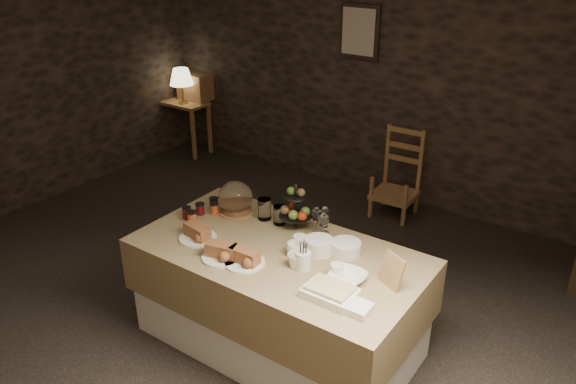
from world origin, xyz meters
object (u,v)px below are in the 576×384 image
Objects in this scene: chair at (398,177)px; fruit_stand at (296,210)px; console_table at (184,111)px; table_lamp at (181,77)px; wine_rack at (195,86)px; buffet_table at (278,291)px.

chair is 2.06× the size of fruit_stand.
fruit_stand is at bearing -89.07° from chair.
console_table is 1.99× the size of fruit_stand.
table_lamp is (0.05, -0.05, 0.47)m from console_table.
table_lamp reaches higher than wine_rack.
table_lamp is at bearing 178.24° from chair.
buffet_table is 4.03m from console_table.
fruit_stand is at bearing -35.80° from wine_rack.
wine_rack is at bearing 74.48° from console_table.
chair is at bearing 93.02° from fruit_stand.
fruit_stand is (-0.08, 0.33, 0.46)m from buffet_table.
table_lamp is at bearing 147.08° from fruit_stand.
table_lamp is 3.07m from chair.
fruit_stand is (3.11, -2.24, 0.06)m from wine_rack.
buffet_table is 0.57m from fruit_stand.
wine_rack is at bearing 141.14° from buffet_table.
wine_rack is 1.22× the size of fruit_stand.
wine_rack is (-3.19, 2.57, 0.41)m from buffet_table.
chair reaches higher than buffet_table.
buffet_table is 4.38× the size of table_lamp.
console_table is 0.97× the size of chair.
console_table is at bearing -105.52° from wine_rack.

